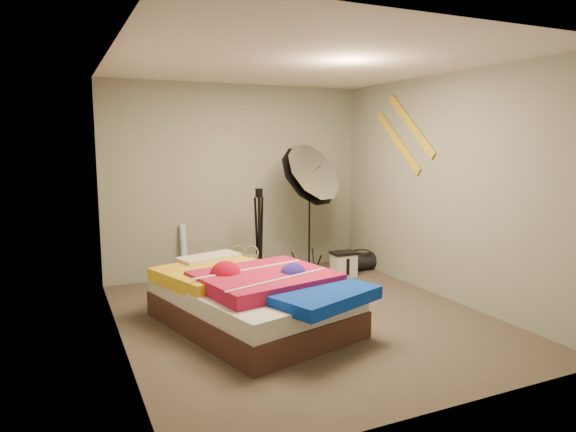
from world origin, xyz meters
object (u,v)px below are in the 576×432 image
camera_case (344,265)px  duffel_bag (362,261)px  tote_bag (246,269)px  bed (253,298)px  camera_tripod (259,229)px  wrapping_roll (184,253)px  photo_umbrella (308,177)px

camera_case → duffel_bag: 0.43m
tote_bag → bed: bed is taller
bed → camera_tripod: camera_tripod is taller
wrapping_roll → camera_tripod: bearing=-33.3°
duffel_bag → photo_umbrella: bearing=178.3°
camera_case → photo_umbrella: size_ratio=0.16×
wrapping_roll → camera_case: 2.08m
camera_case → bed: bed is taller
camera_case → photo_umbrella: photo_umbrella is taller
tote_bag → duffel_bag: (1.68, -0.05, -0.06)m
camera_case → wrapping_roll: bearing=162.2°
duffel_bag → photo_umbrella: 1.46m
bed → tote_bag: bearing=72.8°
wrapping_roll → bed: bearing=-83.5°
tote_bag → photo_umbrella: (0.83, -0.07, 1.13)m
tote_bag → camera_case: 1.31m
tote_bag → camera_tripod: 0.53m
duffel_bag → camera_tripod: size_ratio=0.33×
duffel_bag → photo_umbrella: size_ratio=0.22×
tote_bag → camera_tripod: size_ratio=0.30×
tote_bag → camera_tripod: camera_tripod is taller
camera_case → tote_bag: bearing=171.8°
photo_umbrella → camera_tripod: (-0.67, -0.01, -0.63)m
camera_tripod → bed: bearing=-113.9°
wrapping_roll → bed: size_ratio=0.32×
tote_bag → photo_umbrella: size_ratio=0.20×
tote_bag → photo_umbrella: bearing=18.5°
bed → camera_tripod: bearing=66.1°
duffel_bag → bed: (-2.12, -1.39, 0.16)m
camera_case → photo_umbrella: bearing=163.0°
bed → wrapping_roll: bearing=96.5°
camera_case → bed: size_ratio=0.14×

